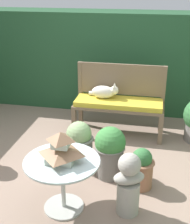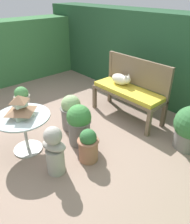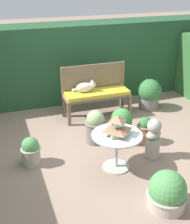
{
  "view_description": "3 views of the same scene",
  "coord_description": "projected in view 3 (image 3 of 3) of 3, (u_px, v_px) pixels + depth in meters",
  "views": [
    {
      "loc": [
        0.76,
        -3.05,
        2.16
      ],
      "look_at": [
        0.05,
        0.35,
        0.67
      ],
      "focal_mm": 50.0,
      "sensor_mm": 36.0,
      "label": 1
    },
    {
      "loc": [
        2.42,
        -1.54,
        2.04
      ],
      "look_at": [
        0.3,
        0.34,
        0.42
      ],
      "focal_mm": 35.0,
      "sensor_mm": 36.0,
      "label": 2
    },
    {
      "loc": [
        -1.64,
        -4.21,
        2.73
      ],
      "look_at": [
        -0.08,
        0.32,
        0.51
      ],
      "focal_mm": 50.0,
      "sensor_mm": 36.0,
      "label": 3
    }
  ],
  "objects": [
    {
      "name": "pagoda_birdhouse",
      "position": [
        117.0,
        126.0,
        4.4
      ],
      "size": [
        0.34,
        0.34,
        0.3
      ],
      "color": "#B2BCA8",
      "rests_on": "patio_table"
    },
    {
      "name": "potted_plant_table_near",
      "position": [
        149.0,
        94.0,
        6.53
      ],
      "size": [
        0.5,
        0.5,
        0.64
      ],
      "color": "slate",
      "rests_on": "ground"
    },
    {
      "name": "ground",
      "position": [
        106.0,
        146.0,
        5.25
      ],
      "size": [
        30.0,
        30.0,
        0.0
      ],
      "primitive_type": "plane",
      "color": "gray"
    },
    {
      "name": "potted_plant_bench_right",
      "position": [
        31.0,
        151.0,
        4.68
      ],
      "size": [
        0.31,
        0.31,
        0.45
      ],
      "color": "#ADA393",
      "rests_on": "ground"
    },
    {
      "name": "foliage_hedge_back",
      "position": [
        69.0,
        62.0,
        6.87
      ],
      "size": [
        6.4,
        0.77,
        1.67
      ],
      "primitive_type": "cube",
      "color": "#234C2D",
      "rests_on": "ground"
    },
    {
      "name": "patio_table",
      "position": [
        117.0,
        141.0,
        4.51
      ],
      "size": [
        0.74,
        0.74,
        0.56
      ],
      "color": "#B7B7B2",
      "rests_on": "ground"
    },
    {
      "name": "bench_backrest",
      "position": [
        93.0,
        79.0,
        6.18
      ],
      "size": [
        1.31,
        0.06,
        1.02
      ],
      "color": "brown",
      "rests_on": "ground"
    },
    {
      "name": "garden_bust",
      "position": [
        153.0,
        139.0,
        4.8
      ],
      "size": [
        0.36,
        0.29,
        0.66
      ],
      "rotation": [
        0.0,
        0.0,
        0.44
      ],
      "color": "#A39E93",
      "rests_on": "ground"
    },
    {
      "name": "cat",
      "position": [
        85.0,
        87.0,
        6.01
      ],
      "size": [
        0.46,
        0.21,
        0.23
      ],
      "rotation": [
        0.0,
        0.0,
        0.01
      ],
      "color": "silver",
      "rests_on": "garden_bench"
    },
    {
      "name": "potted_plant_bench_left",
      "position": [
        95.0,
        126.0,
        5.26
      ],
      "size": [
        0.36,
        0.36,
        0.58
      ],
      "color": "slate",
      "rests_on": "ground"
    },
    {
      "name": "garden_bench",
      "position": [
        97.0,
        95.0,
        6.11
      ],
      "size": [
        1.31,
        0.47,
        0.54
      ],
      "color": "brown",
      "rests_on": "ground"
    },
    {
      "name": "potted_plant_hedge_corner",
      "position": [
        145.0,
        130.0,
        5.26
      ],
      "size": [
        0.29,
        0.29,
        0.48
      ],
      "color": "#9E664C",
      "rests_on": "ground"
    },
    {
      "name": "potted_plant_table_far",
      "position": [
        121.0,
        125.0,
        5.23
      ],
      "size": [
        0.36,
        0.36,
        0.62
      ],
      "color": "slate",
      "rests_on": "ground"
    },
    {
      "name": "potted_plant_patio_mid",
      "position": [
        167.0,
        192.0,
        3.84
      ],
      "size": [
        0.51,
        0.51,
        0.51
      ],
      "color": "#ADA393",
      "rests_on": "ground"
    }
  ]
}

